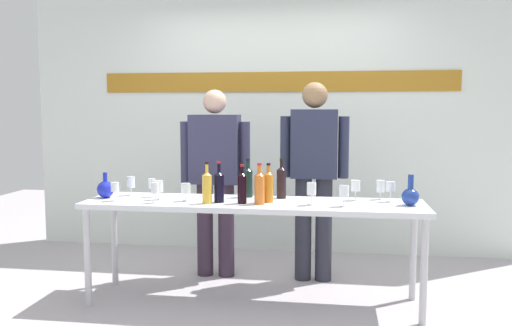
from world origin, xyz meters
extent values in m
plane|color=#B2AAAF|center=(0.00, 0.00, 0.00)|extent=(10.00, 10.00, 0.00)
cube|color=white|center=(0.00, 1.57, 1.50)|extent=(5.12, 0.10, 3.00)
cube|color=#B17720|center=(0.00, 1.51, 1.74)|extent=(3.59, 0.01, 0.20)
cube|color=silver|center=(0.00, 0.00, 0.76)|extent=(2.53, 0.59, 0.04)
cylinder|color=silver|center=(-1.20, -0.24, 0.37)|extent=(0.05, 0.05, 0.74)
cylinder|color=silver|center=(1.20, -0.24, 0.37)|extent=(0.05, 0.05, 0.74)
cylinder|color=silver|center=(-1.20, 0.24, 0.37)|extent=(0.05, 0.05, 0.74)
cylinder|color=silver|center=(1.20, 0.24, 0.37)|extent=(0.05, 0.05, 0.74)
sphere|color=#1D27BA|center=(-1.16, 0.00, 0.84)|extent=(0.13, 0.13, 0.13)
cylinder|color=#1D27BA|center=(-1.16, 0.00, 0.94)|extent=(0.03, 0.03, 0.08)
sphere|color=navy|center=(1.13, 0.00, 0.84)|extent=(0.12, 0.12, 0.12)
cylinder|color=navy|center=(1.13, 0.00, 0.95)|extent=(0.04, 0.04, 0.11)
cylinder|color=#352636|center=(-0.52, 0.62, 0.41)|extent=(0.14, 0.14, 0.82)
cylinder|color=#352636|center=(-0.33, 0.62, 0.41)|extent=(0.14, 0.14, 0.82)
cube|color=#33324F|center=(-0.43, 0.62, 1.12)|extent=(0.42, 0.22, 0.59)
cylinder|color=#33324F|center=(-0.69, 0.62, 1.09)|extent=(0.09, 0.09, 0.53)
cylinder|color=#33324F|center=(-0.17, 0.62, 1.09)|extent=(0.09, 0.09, 0.53)
sphere|color=#D0A78F|center=(-0.43, 0.62, 1.53)|extent=(0.20, 0.20, 0.20)
cylinder|color=#282934|center=(0.34, 0.62, 0.44)|extent=(0.14, 0.14, 0.89)
cylinder|color=#282934|center=(0.51, 0.62, 0.44)|extent=(0.14, 0.14, 0.89)
cube|color=#292E45|center=(0.43, 0.62, 1.17)|extent=(0.39, 0.22, 0.57)
cylinder|color=#292E45|center=(0.18, 0.62, 1.14)|extent=(0.09, 0.09, 0.52)
cylinder|color=#292E45|center=(0.67, 0.62, 1.14)|extent=(0.09, 0.09, 0.52)
sphere|color=#916E4B|center=(0.43, 0.62, 1.58)|extent=(0.21, 0.21, 0.21)
cylinder|color=black|center=(0.19, 0.18, 0.89)|extent=(0.07, 0.07, 0.22)
cone|color=black|center=(0.19, 0.18, 1.01)|extent=(0.07, 0.07, 0.03)
cylinder|color=black|center=(0.19, 0.18, 1.03)|extent=(0.02, 0.02, 0.07)
cylinder|color=black|center=(0.19, 0.18, 1.08)|extent=(0.03, 0.03, 0.02)
cylinder|color=orange|center=(0.12, -0.01, 0.88)|extent=(0.07, 0.07, 0.21)
cone|color=orange|center=(0.12, -0.01, 1.00)|extent=(0.07, 0.07, 0.03)
cylinder|color=orange|center=(0.12, -0.01, 1.02)|extent=(0.03, 0.03, 0.07)
cylinder|color=black|center=(0.12, -0.01, 1.06)|extent=(0.03, 0.03, 0.02)
cylinder|color=black|center=(-0.24, -0.07, 0.88)|extent=(0.07, 0.07, 0.20)
cone|color=black|center=(-0.24, -0.07, 0.99)|extent=(0.07, 0.07, 0.03)
cylinder|color=black|center=(-0.24, -0.07, 1.02)|extent=(0.02, 0.02, 0.09)
cylinder|color=red|center=(-0.24, -0.07, 1.07)|extent=(0.03, 0.03, 0.02)
cylinder|color=#172F27|center=(-0.07, 0.20, 0.88)|extent=(0.07, 0.07, 0.21)
cone|color=#172F27|center=(-0.07, 0.20, 1.00)|extent=(0.07, 0.07, 0.03)
cylinder|color=#172F27|center=(-0.07, 0.20, 1.02)|extent=(0.03, 0.03, 0.08)
cylinder|color=black|center=(-0.07, 0.20, 1.07)|extent=(0.03, 0.03, 0.02)
cylinder|color=black|center=(-0.07, -0.09, 0.88)|extent=(0.07, 0.07, 0.21)
cone|color=black|center=(-0.07, -0.09, 0.99)|extent=(0.07, 0.07, 0.03)
cylinder|color=black|center=(-0.07, -0.09, 1.02)|extent=(0.02, 0.02, 0.07)
cylinder|color=#AE1914|center=(-0.07, -0.09, 1.06)|extent=(0.03, 0.03, 0.02)
cylinder|color=gold|center=(-0.32, -0.13, 0.88)|extent=(0.07, 0.07, 0.21)
cone|color=gold|center=(-0.32, -0.13, 1.00)|extent=(0.07, 0.07, 0.03)
cylinder|color=gold|center=(-0.32, -0.13, 1.03)|extent=(0.02, 0.02, 0.08)
cylinder|color=black|center=(-0.32, -0.13, 1.07)|extent=(0.03, 0.03, 0.02)
cylinder|color=orange|center=(0.06, -0.10, 0.88)|extent=(0.07, 0.07, 0.21)
cone|color=orange|center=(0.06, -0.10, 1.00)|extent=(0.07, 0.07, 0.03)
cylinder|color=orange|center=(0.06, -0.10, 1.02)|extent=(0.03, 0.03, 0.07)
cylinder|color=#AE2226|center=(0.06, -0.10, 1.07)|extent=(0.03, 0.03, 0.02)
cylinder|color=white|center=(-0.50, -0.06, 0.78)|extent=(0.06, 0.06, 0.00)
cylinder|color=white|center=(-0.50, -0.06, 0.81)|extent=(0.01, 0.01, 0.06)
cylinder|color=white|center=(-0.50, -0.06, 0.88)|extent=(0.07, 0.07, 0.07)
cylinder|color=white|center=(-0.70, -0.16, 0.78)|extent=(0.06, 0.06, 0.00)
cylinder|color=white|center=(-0.70, -0.16, 0.81)|extent=(0.01, 0.01, 0.07)
cylinder|color=white|center=(-0.70, -0.16, 0.89)|extent=(0.06, 0.06, 0.08)
cylinder|color=white|center=(-0.81, 0.08, 0.78)|extent=(0.06, 0.06, 0.00)
cylinder|color=white|center=(-0.81, 0.08, 0.81)|extent=(0.01, 0.01, 0.07)
cylinder|color=white|center=(-0.81, 0.08, 0.89)|extent=(0.06, 0.06, 0.08)
cylinder|color=white|center=(-1.03, -0.13, 0.78)|extent=(0.06, 0.06, 0.00)
cylinder|color=white|center=(-1.03, -0.13, 0.82)|extent=(0.01, 0.01, 0.07)
cylinder|color=white|center=(-1.03, -0.13, 0.89)|extent=(0.06, 0.06, 0.07)
cylinder|color=white|center=(-1.01, 0.14, 0.78)|extent=(0.05, 0.05, 0.00)
cylinder|color=white|center=(-1.01, 0.14, 0.81)|extent=(0.01, 0.01, 0.06)
cylinder|color=white|center=(-1.01, 0.14, 0.88)|extent=(0.06, 0.06, 0.09)
cylinder|color=white|center=(-0.72, -0.03, 0.78)|extent=(0.06, 0.06, 0.00)
cylinder|color=white|center=(-0.72, -0.03, 0.81)|extent=(0.01, 0.01, 0.06)
cylinder|color=white|center=(-0.72, -0.03, 0.88)|extent=(0.07, 0.07, 0.09)
cylinder|color=white|center=(0.94, 0.23, 0.78)|extent=(0.05, 0.05, 0.00)
cylinder|color=white|center=(0.94, 0.23, 0.81)|extent=(0.01, 0.01, 0.06)
cylinder|color=white|center=(0.94, 0.23, 0.88)|extent=(0.06, 0.06, 0.09)
cylinder|color=white|center=(1.01, 0.14, 0.78)|extent=(0.06, 0.06, 0.00)
cylinder|color=white|center=(1.01, 0.14, 0.82)|extent=(0.01, 0.01, 0.08)
cylinder|color=white|center=(1.01, 0.14, 0.89)|extent=(0.07, 0.07, 0.07)
cylinder|color=white|center=(0.44, -0.08, 0.78)|extent=(0.06, 0.06, 0.00)
cylinder|color=white|center=(0.44, -0.08, 0.82)|extent=(0.01, 0.01, 0.07)
cylinder|color=white|center=(0.44, -0.08, 0.90)|extent=(0.07, 0.07, 0.09)
cylinder|color=white|center=(0.76, 0.16, 0.78)|extent=(0.06, 0.06, 0.00)
cylinder|color=white|center=(0.76, 0.16, 0.81)|extent=(0.01, 0.01, 0.07)
cylinder|color=white|center=(0.76, 0.16, 0.89)|extent=(0.07, 0.07, 0.08)
cylinder|color=white|center=(0.66, -0.11, 0.78)|extent=(0.06, 0.06, 0.00)
cylinder|color=white|center=(0.66, -0.11, 0.82)|extent=(0.01, 0.01, 0.07)
cylinder|color=white|center=(0.66, -0.11, 0.89)|extent=(0.07, 0.07, 0.08)
camera|label=1|loc=(0.59, -3.85, 1.46)|focal=37.23mm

